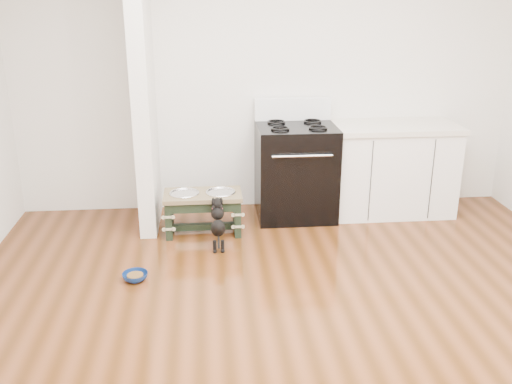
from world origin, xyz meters
name	(u,v)px	position (x,y,z in m)	size (l,w,h in m)	color
ground	(308,338)	(0.00, 0.00, 0.00)	(5.00, 5.00, 0.00)	#44230C
room_shell	(317,91)	(0.00, 0.00, 1.62)	(5.00, 5.00, 5.00)	silver
partition_wall	(143,84)	(-1.18, 2.10, 1.35)	(0.15, 0.80, 2.70)	silver
oven_range	(296,170)	(0.25, 2.16, 0.48)	(0.76, 0.69, 1.14)	black
cabinet_run	(392,169)	(1.23, 2.18, 0.45)	(1.24, 0.64, 0.91)	white
dog_feeder	(203,205)	(-0.67, 1.79, 0.28)	(0.71, 0.38, 0.41)	black
puppy	(218,222)	(-0.54, 1.46, 0.24)	(0.13, 0.37, 0.44)	black
floor_bowl	(135,277)	(-1.21, 0.91, 0.03)	(0.24, 0.24, 0.06)	navy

